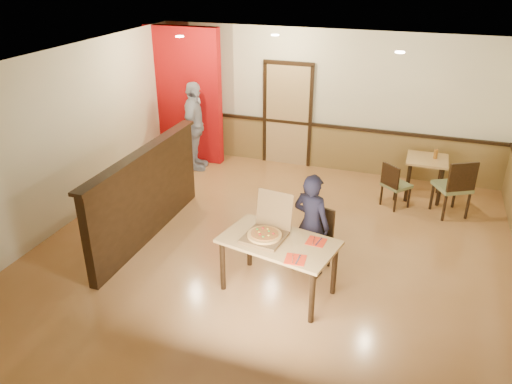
% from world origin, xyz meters
% --- Properties ---
extents(floor, '(7.00, 7.00, 0.00)m').
position_xyz_m(floor, '(0.00, 0.00, 0.00)').
color(floor, '#B77F47').
rests_on(floor, ground).
extents(ceiling, '(7.00, 7.00, 0.00)m').
position_xyz_m(ceiling, '(0.00, 0.00, 2.80)').
color(ceiling, black).
rests_on(ceiling, wall_back).
extents(wall_back, '(7.00, 0.00, 7.00)m').
position_xyz_m(wall_back, '(0.00, 3.50, 1.40)').
color(wall_back, beige).
rests_on(wall_back, floor).
extents(wall_left, '(0.00, 7.00, 7.00)m').
position_xyz_m(wall_left, '(-3.50, 0.00, 1.40)').
color(wall_left, beige).
rests_on(wall_left, floor).
extents(wainscot_back, '(7.00, 0.04, 0.90)m').
position_xyz_m(wainscot_back, '(0.00, 3.47, 0.45)').
color(wainscot_back, olive).
rests_on(wainscot_back, floor).
extents(chair_rail_back, '(7.00, 0.06, 0.06)m').
position_xyz_m(chair_rail_back, '(0.00, 3.45, 0.92)').
color(chair_rail_back, black).
rests_on(chair_rail_back, wall_back).
extents(back_door, '(0.90, 0.06, 2.10)m').
position_xyz_m(back_door, '(-0.80, 3.46, 1.05)').
color(back_door, tan).
rests_on(back_door, wall_back).
extents(booth_partition, '(0.20, 3.10, 1.44)m').
position_xyz_m(booth_partition, '(-2.00, -0.20, 0.74)').
color(booth_partition, black).
rests_on(booth_partition, floor).
extents(red_accent_panel, '(1.60, 0.20, 2.78)m').
position_xyz_m(red_accent_panel, '(-2.90, 3.00, 1.40)').
color(red_accent_panel, '#AB0C0D').
rests_on(red_accent_panel, floor).
extents(spot_a, '(0.14, 0.14, 0.02)m').
position_xyz_m(spot_a, '(-2.30, 1.80, 2.78)').
color(spot_a, '#FFD8B2').
rests_on(spot_a, ceiling).
extents(spot_b, '(0.14, 0.14, 0.02)m').
position_xyz_m(spot_b, '(-0.80, 2.50, 2.78)').
color(spot_b, '#FFD8B2').
rests_on(spot_b, ceiling).
extents(spot_c, '(0.14, 0.14, 0.02)m').
position_xyz_m(spot_c, '(1.40, 1.50, 2.78)').
color(spot_c, '#FFD8B2').
rests_on(spot_c, ceiling).
extents(main_table, '(1.59, 1.11, 0.78)m').
position_xyz_m(main_table, '(0.34, -0.92, 0.67)').
color(main_table, tan).
rests_on(main_table, floor).
extents(diner_chair, '(0.55, 0.55, 0.89)m').
position_xyz_m(diner_chair, '(0.66, -0.17, 0.49)').
color(diner_chair, '#636C3F').
rests_on(diner_chair, floor).
extents(side_chair_left, '(0.57, 0.57, 0.82)m').
position_xyz_m(side_chair_left, '(1.54, 2.09, 0.45)').
color(side_chair_left, '#636C3F').
rests_on(side_chair_left, floor).
extents(side_chair_right, '(0.70, 0.70, 1.04)m').
position_xyz_m(side_chair_right, '(2.52, 2.07, 0.57)').
color(side_chair_right, '#636C3F').
rests_on(side_chair_right, floor).
extents(side_table, '(0.71, 0.71, 0.76)m').
position_xyz_m(side_table, '(2.03, 2.69, 0.58)').
color(side_table, tan).
rests_on(side_table, floor).
extents(diner, '(0.63, 0.50, 1.49)m').
position_xyz_m(diner, '(0.62, -0.32, 0.74)').
color(diner, black).
rests_on(diner, floor).
extents(passerby, '(0.65, 1.13, 1.81)m').
position_xyz_m(passerby, '(-2.49, 2.55, 0.91)').
color(passerby, '#9B9CA3').
rests_on(passerby, floor).
extents(pizza_box, '(0.57, 0.65, 0.53)m').
position_xyz_m(pizza_box, '(0.16, -0.87, 0.85)').
color(pizza_box, brown).
rests_on(pizza_box, main_table).
extents(pizza, '(0.49, 0.49, 0.03)m').
position_xyz_m(pizza, '(0.15, -0.93, 0.83)').
color(pizza, gold).
rests_on(pizza, pizza_box).
extents(napkin_near, '(0.26, 0.26, 0.01)m').
position_xyz_m(napkin_near, '(0.65, -1.27, 0.78)').
color(napkin_near, red).
rests_on(napkin_near, main_table).
extents(napkin_far, '(0.25, 0.25, 0.01)m').
position_xyz_m(napkin_far, '(0.80, -0.79, 0.78)').
color(napkin_far, red).
rests_on(napkin_far, main_table).
extents(condiment, '(0.07, 0.07, 0.17)m').
position_xyz_m(condiment, '(2.15, 2.74, 0.84)').
color(condiment, brown).
rests_on(condiment, side_table).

